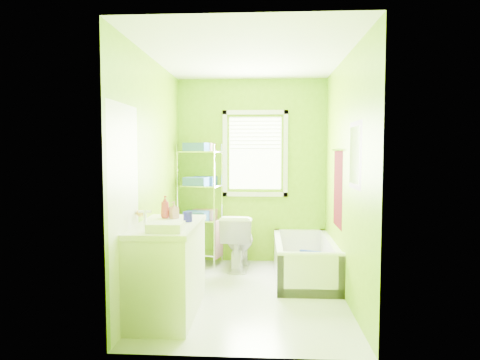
# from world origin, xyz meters

# --- Properties ---
(ground) EXTENTS (2.90, 2.90, 0.00)m
(ground) POSITION_xyz_m (0.00, 0.00, 0.00)
(ground) COLOR silver
(ground) RESTS_ON ground
(room_envelope) EXTENTS (2.14, 2.94, 2.62)m
(room_envelope) POSITION_xyz_m (0.00, 0.00, 1.55)
(room_envelope) COLOR #70A908
(room_envelope) RESTS_ON ground
(window) EXTENTS (0.92, 0.05, 1.22)m
(window) POSITION_xyz_m (0.05, 1.42, 1.61)
(window) COLOR white
(window) RESTS_ON ground
(door) EXTENTS (0.09, 0.80, 2.00)m
(door) POSITION_xyz_m (-1.04, -1.00, 1.00)
(door) COLOR white
(door) RESTS_ON ground
(right_wall_decor) EXTENTS (0.04, 1.48, 1.17)m
(right_wall_decor) POSITION_xyz_m (1.04, -0.02, 1.32)
(right_wall_decor) COLOR #48080A
(right_wall_decor) RESTS_ON ground
(bathtub) EXTENTS (0.73, 1.56, 0.50)m
(bathtub) POSITION_xyz_m (0.69, 0.64, 0.16)
(bathtub) COLOR white
(bathtub) RESTS_ON ground
(toilet) EXTENTS (0.47, 0.76, 0.75)m
(toilet) POSITION_xyz_m (-0.17, 1.03, 0.37)
(toilet) COLOR white
(toilet) RESTS_ON ground
(vanity) EXTENTS (0.61, 1.18, 1.12)m
(vanity) POSITION_xyz_m (-0.76, -0.60, 0.47)
(vanity) COLOR white
(vanity) RESTS_ON ground
(wire_shelf_unit) EXTENTS (0.63, 0.50, 1.70)m
(wire_shelf_unit) POSITION_xyz_m (-0.70, 1.26, 1.04)
(wire_shelf_unit) COLOR silver
(wire_shelf_unit) RESTS_ON ground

